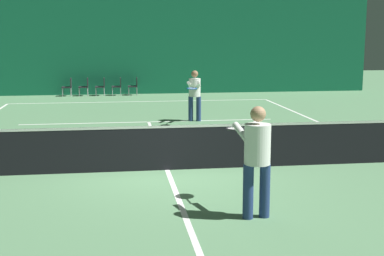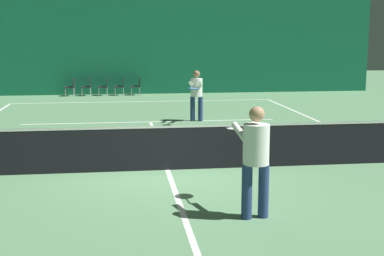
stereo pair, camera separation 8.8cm
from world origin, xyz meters
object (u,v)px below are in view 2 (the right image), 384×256
at_px(courtside_chair_3, 121,85).
at_px(courtside_chair_4, 137,85).
at_px(tennis_net, 167,146).
at_px(courtside_chair_0, 71,86).
at_px(player_far, 196,92).
at_px(courtside_chair_2, 104,85).
at_px(courtside_chair_1, 88,85).
at_px(player_near, 255,153).

relative_size(courtside_chair_3, courtside_chair_4, 1.00).
bearing_deg(tennis_net, courtside_chair_0, 102.60).
bearing_deg(tennis_net, courtside_chair_3, 93.73).
bearing_deg(player_far, courtside_chair_2, -144.76).
distance_m(player_far, courtside_chair_1, 9.06).
distance_m(tennis_net, courtside_chair_2, 14.57).
height_order(player_far, courtside_chair_3, player_far).
distance_m(player_near, courtside_chair_4, 17.65).
xyz_separation_m(tennis_net, courtside_chair_3, (-0.94, 14.47, -0.03)).
bearing_deg(courtside_chair_1, courtside_chair_2, 90.00).
height_order(player_near, courtside_chair_0, player_near).
height_order(player_near, courtside_chair_3, player_near).
xyz_separation_m(player_far, courtside_chair_3, (-2.46, 8.12, -0.49)).
relative_size(tennis_net, courtside_chair_1, 14.29).
relative_size(courtside_chair_1, courtside_chair_3, 1.00).
bearing_deg(player_far, courtside_chair_0, -136.08).
bearing_deg(courtside_chair_4, player_near, 4.10).
bearing_deg(player_near, player_far, -9.26).
xyz_separation_m(courtside_chair_0, courtside_chair_2, (1.53, 0.00, 0.00)).
bearing_deg(courtside_chair_3, courtside_chair_0, -90.00).
xyz_separation_m(courtside_chair_1, courtside_chair_4, (2.29, 0.00, 0.00)).
relative_size(player_near, courtside_chair_0, 2.08).
distance_m(tennis_net, courtside_chair_1, 14.68).
distance_m(player_near, courtside_chair_3, 17.72).
distance_m(tennis_net, player_near, 3.34).
relative_size(tennis_net, courtside_chair_0, 14.29).
bearing_deg(courtside_chair_4, courtside_chair_2, -90.00).
xyz_separation_m(courtside_chair_2, courtside_chair_3, (0.76, 0.00, 0.00)).
distance_m(courtside_chair_2, courtside_chair_4, 1.53).
distance_m(courtside_chair_3, courtside_chair_4, 0.76).
bearing_deg(courtside_chair_4, courtside_chair_0, -90.00).
height_order(courtside_chair_0, courtside_chair_1, same).
bearing_deg(player_near, tennis_net, 12.45).
xyz_separation_m(courtside_chair_2, courtside_chair_4, (1.53, 0.00, 0.00)).
xyz_separation_m(player_near, player_far, (0.43, 9.47, -0.05)).
height_order(courtside_chair_0, courtside_chair_4, same).
distance_m(player_far, courtside_chair_3, 8.50).
distance_m(courtside_chair_1, courtside_chair_2, 0.76).
height_order(courtside_chair_0, courtside_chair_3, same).
xyz_separation_m(courtside_chair_1, courtside_chair_2, (0.76, 0.00, 0.00)).
bearing_deg(courtside_chair_0, tennis_net, 12.60).
relative_size(player_near, courtside_chair_3, 2.08).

